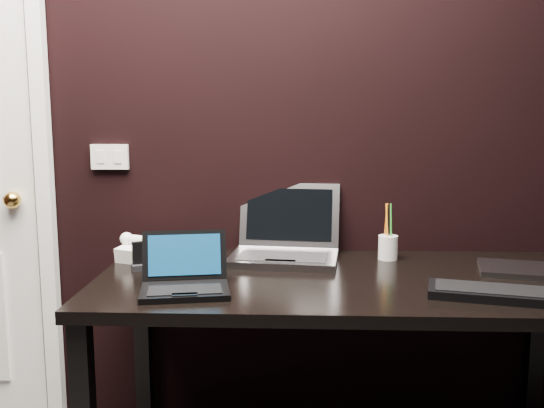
{
  "coord_description": "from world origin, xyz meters",
  "views": [
    {
      "loc": [
        0.13,
        -0.62,
        1.3
      ],
      "look_at": [
        0.05,
        1.35,
        1.0
      ],
      "focal_mm": 40.0,
      "sensor_mm": 36.0,
      "label": 1
    }
  ],
  "objects_px": {
    "netbook": "(185,280)",
    "mobile_phone": "(139,259)",
    "desk": "(344,299)",
    "silver_laptop": "(285,246)",
    "closed_laptop": "(524,270)",
    "ext_keyboard": "(507,294)",
    "desk_phone": "(148,250)",
    "pen_cup": "(388,246)"
  },
  "relations": [
    {
      "from": "netbook",
      "to": "mobile_phone",
      "type": "xyz_separation_m",
      "value": [
        -0.21,
        0.25,
        0.0
      ]
    },
    {
      "from": "desk",
      "to": "mobile_phone",
      "type": "distance_m",
      "value": 0.74
    },
    {
      "from": "silver_laptop",
      "to": "netbook",
      "type": "bearing_deg",
      "value": -125.5
    },
    {
      "from": "mobile_phone",
      "to": "silver_laptop",
      "type": "bearing_deg",
      "value": 19.02
    },
    {
      "from": "closed_laptop",
      "to": "mobile_phone",
      "type": "bearing_deg",
      "value": -179.55
    },
    {
      "from": "silver_laptop",
      "to": "ext_keyboard",
      "type": "relative_size",
      "value": 0.89
    },
    {
      "from": "silver_laptop",
      "to": "mobile_phone",
      "type": "relative_size",
      "value": 4.34
    },
    {
      "from": "ext_keyboard",
      "to": "mobile_phone",
      "type": "relative_size",
      "value": 4.88
    },
    {
      "from": "silver_laptop",
      "to": "desk_phone",
      "type": "bearing_deg",
      "value": -174.89
    },
    {
      "from": "pen_cup",
      "to": "ext_keyboard",
      "type": "bearing_deg",
      "value": -58.87
    },
    {
      "from": "closed_laptop",
      "to": "pen_cup",
      "type": "relative_size",
      "value": 1.55
    },
    {
      "from": "netbook",
      "to": "pen_cup",
      "type": "height_order",
      "value": "pen_cup"
    },
    {
      "from": "netbook",
      "to": "ext_keyboard",
      "type": "relative_size",
      "value": 0.64
    },
    {
      "from": "desk_phone",
      "to": "mobile_phone",
      "type": "bearing_deg",
      "value": -88.8
    },
    {
      "from": "pen_cup",
      "to": "desk_phone",
      "type": "bearing_deg",
      "value": -176.39
    },
    {
      "from": "netbook",
      "to": "closed_laptop",
      "type": "distance_m",
      "value": 1.18
    },
    {
      "from": "desk",
      "to": "silver_laptop",
      "type": "distance_m",
      "value": 0.35
    },
    {
      "from": "ext_keyboard",
      "to": "closed_laptop",
      "type": "height_order",
      "value": "ext_keyboard"
    },
    {
      "from": "netbook",
      "to": "mobile_phone",
      "type": "distance_m",
      "value": 0.33
    },
    {
      "from": "ext_keyboard",
      "to": "netbook",
      "type": "bearing_deg",
      "value": 177.88
    },
    {
      "from": "closed_laptop",
      "to": "desk_phone",
      "type": "bearing_deg",
      "value": 174.91
    },
    {
      "from": "desk",
      "to": "pen_cup",
      "type": "distance_m",
      "value": 0.34
    },
    {
      "from": "netbook",
      "to": "desk_phone",
      "type": "relative_size",
      "value": 1.31
    },
    {
      "from": "silver_laptop",
      "to": "mobile_phone",
      "type": "bearing_deg",
      "value": -160.98
    },
    {
      "from": "closed_laptop",
      "to": "mobile_phone",
      "type": "height_order",
      "value": "mobile_phone"
    },
    {
      "from": "ext_keyboard",
      "to": "closed_laptop",
      "type": "relative_size",
      "value": 1.45
    },
    {
      "from": "closed_laptop",
      "to": "ext_keyboard",
      "type": "bearing_deg",
      "value": -117.81
    },
    {
      "from": "silver_laptop",
      "to": "desk_phone",
      "type": "height_order",
      "value": "silver_laptop"
    },
    {
      "from": "desk",
      "to": "silver_laptop",
      "type": "bearing_deg",
      "value": 130.17
    },
    {
      "from": "desk_phone",
      "to": "mobile_phone",
      "type": "xyz_separation_m",
      "value": [
        0.0,
        -0.13,
        -0.0
      ]
    },
    {
      "from": "netbook",
      "to": "ext_keyboard",
      "type": "distance_m",
      "value": 0.99
    },
    {
      "from": "desk",
      "to": "desk_phone",
      "type": "bearing_deg",
      "value": 164.63
    },
    {
      "from": "desk",
      "to": "desk_phone",
      "type": "height_order",
      "value": "desk_phone"
    },
    {
      "from": "ext_keyboard",
      "to": "desk_phone",
      "type": "bearing_deg",
      "value": 160.68
    },
    {
      "from": "silver_laptop",
      "to": "pen_cup",
      "type": "height_order",
      "value": "silver_laptop"
    },
    {
      "from": "desk_phone",
      "to": "pen_cup",
      "type": "bearing_deg",
      "value": 3.61
    },
    {
      "from": "mobile_phone",
      "to": "desk",
      "type": "bearing_deg",
      "value": -5.38
    },
    {
      "from": "desk_phone",
      "to": "pen_cup",
      "type": "distance_m",
      "value": 0.92
    },
    {
      "from": "silver_laptop",
      "to": "mobile_phone",
      "type": "distance_m",
      "value": 0.55
    },
    {
      "from": "desk_phone",
      "to": "desk",
      "type": "bearing_deg",
      "value": -15.37
    },
    {
      "from": "desk",
      "to": "closed_laptop",
      "type": "bearing_deg",
      "value": 7.14
    },
    {
      "from": "desk_phone",
      "to": "netbook",
      "type": "bearing_deg",
      "value": -61.03
    }
  ]
}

